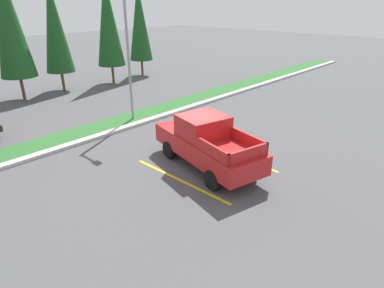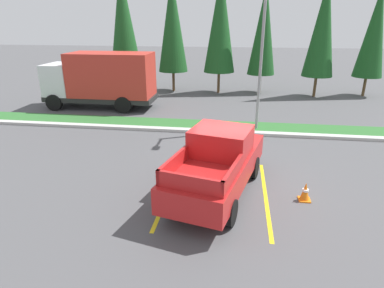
{
  "view_description": "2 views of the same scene",
  "coord_description": "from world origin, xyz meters",
  "px_view_note": "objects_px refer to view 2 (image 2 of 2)",
  "views": [
    {
      "loc": [
        -9.57,
        -8.67,
        6.22
      ],
      "look_at": [
        -0.53,
        -0.26,
        0.84
      ],
      "focal_mm": 30.77,
      "sensor_mm": 36.0,
      "label": 1
    },
    {
      "loc": [
        0.11,
        -10.3,
        5.24
      ],
      "look_at": [
        -1.28,
        -0.42,
        1.44
      ],
      "focal_mm": 30.55,
      "sensor_mm": 36.0,
      "label": 2
    }
  ],
  "objects_px": {
    "cypress_tree_leftmost": "(123,19)",
    "cypress_tree_left_inner": "(172,23)",
    "cargo_truck_distant": "(102,78)",
    "cypress_tree_rightmost": "(323,27)",
    "cypress_tree_center": "(220,21)",
    "street_light": "(262,48)",
    "cypress_tree_right_inner": "(264,29)",
    "cypress_tree_far_right": "(375,31)",
    "pickup_truck_main": "(218,163)",
    "traffic_cone": "(305,192)"
  },
  "relations": [
    {
      "from": "cypress_tree_far_right",
      "to": "cypress_tree_leftmost",
      "type": "bearing_deg",
      "value": -179.34
    },
    {
      "from": "cypress_tree_leftmost",
      "to": "cypress_tree_rightmost",
      "type": "bearing_deg",
      "value": -2.18
    },
    {
      "from": "cypress_tree_right_inner",
      "to": "traffic_cone",
      "type": "distance_m",
      "value": 16.74
    },
    {
      "from": "cargo_truck_distant",
      "to": "cypress_tree_center",
      "type": "height_order",
      "value": "cypress_tree_center"
    },
    {
      "from": "street_light",
      "to": "cypress_tree_left_inner",
      "type": "xyz_separation_m",
      "value": [
        -6.04,
        9.12,
        0.98
      ]
    },
    {
      "from": "street_light",
      "to": "cypress_tree_right_inner",
      "type": "bearing_deg",
      "value": 86.26
    },
    {
      "from": "cypress_tree_left_inner",
      "to": "cypress_tree_center",
      "type": "xyz_separation_m",
      "value": [
        3.53,
        -0.2,
        0.16
      ]
    },
    {
      "from": "street_light",
      "to": "traffic_cone",
      "type": "distance_m",
      "value": 7.84
    },
    {
      "from": "cypress_tree_leftmost",
      "to": "cypress_tree_center",
      "type": "bearing_deg",
      "value": -1.34
    },
    {
      "from": "street_light",
      "to": "cypress_tree_center",
      "type": "relative_size",
      "value": 0.79
    },
    {
      "from": "cypress_tree_center",
      "to": "cypress_tree_right_inner",
      "type": "relative_size",
      "value": 1.12
    },
    {
      "from": "cypress_tree_leftmost",
      "to": "pickup_truck_main",
      "type": "bearing_deg",
      "value": -62.36
    },
    {
      "from": "pickup_truck_main",
      "to": "cypress_tree_left_inner",
      "type": "distance_m",
      "value": 16.88
    },
    {
      "from": "traffic_cone",
      "to": "pickup_truck_main",
      "type": "bearing_deg",
      "value": 177.15
    },
    {
      "from": "cargo_truck_distant",
      "to": "cypress_tree_leftmost",
      "type": "bearing_deg",
      "value": 93.59
    },
    {
      "from": "cypress_tree_center",
      "to": "cargo_truck_distant",
      "type": "bearing_deg",
      "value": -140.86
    },
    {
      "from": "cargo_truck_distant",
      "to": "cypress_tree_left_inner",
      "type": "relative_size",
      "value": 0.8
    },
    {
      "from": "cypress_tree_left_inner",
      "to": "cypress_tree_far_right",
      "type": "distance_m",
      "value": 14.19
    },
    {
      "from": "cypress_tree_leftmost",
      "to": "cypress_tree_left_inner",
      "type": "distance_m",
      "value": 3.75
    },
    {
      "from": "cypress_tree_far_right",
      "to": "traffic_cone",
      "type": "bearing_deg",
      "value": -113.39
    },
    {
      "from": "cypress_tree_rightmost",
      "to": "cypress_tree_right_inner",
      "type": "bearing_deg",
      "value": 168.0
    },
    {
      "from": "cypress_tree_leftmost",
      "to": "cypress_tree_right_inner",
      "type": "relative_size",
      "value": 1.15
    },
    {
      "from": "cypress_tree_leftmost",
      "to": "cypress_tree_far_right",
      "type": "bearing_deg",
      "value": 0.66
    },
    {
      "from": "cypress_tree_leftmost",
      "to": "cypress_tree_rightmost",
      "type": "height_order",
      "value": "cypress_tree_leftmost"
    },
    {
      "from": "cargo_truck_distant",
      "to": "street_light",
      "type": "height_order",
      "value": "street_light"
    },
    {
      "from": "cypress_tree_far_right",
      "to": "traffic_cone",
      "type": "height_order",
      "value": "cypress_tree_far_right"
    },
    {
      "from": "cypress_tree_left_inner",
      "to": "cypress_tree_center",
      "type": "relative_size",
      "value": 0.97
    },
    {
      "from": "cypress_tree_far_right",
      "to": "traffic_cone",
      "type": "xyz_separation_m",
      "value": [
        -6.96,
        -16.09,
        -4.24
      ]
    },
    {
      "from": "street_light",
      "to": "cypress_tree_center",
      "type": "xyz_separation_m",
      "value": [
        -2.5,
        8.92,
        1.14
      ]
    },
    {
      "from": "cargo_truck_distant",
      "to": "cypress_tree_far_right",
      "type": "distance_m",
      "value": 18.74
    },
    {
      "from": "cypress_tree_far_right",
      "to": "cypress_tree_left_inner",
      "type": "bearing_deg",
      "value": -179.3
    },
    {
      "from": "cypress_tree_center",
      "to": "street_light",
      "type": "bearing_deg",
      "value": -74.32
    },
    {
      "from": "pickup_truck_main",
      "to": "traffic_cone",
      "type": "bearing_deg",
      "value": -2.85
    },
    {
      "from": "pickup_truck_main",
      "to": "cypress_tree_right_inner",
      "type": "relative_size",
      "value": 0.71
    },
    {
      "from": "cypress_tree_leftmost",
      "to": "cypress_tree_center",
      "type": "height_order",
      "value": "cypress_tree_leftmost"
    },
    {
      "from": "cypress_tree_far_right",
      "to": "cargo_truck_distant",
      "type": "bearing_deg",
      "value": -161.14
    },
    {
      "from": "street_light",
      "to": "traffic_cone",
      "type": "bearing_deg",
      "value": -80.1
    },
    {
      "from": "cypress_tree_far_right",
      "to": "cypress_tree_center",
      "type": "bearing_deg",
      "value": -177.98
    },
    {
      "from": "cypress_tree_rightmost",
      "to": "cypress_tree_far_right",
      "type": "relative_size",
      "value": 1.06
    },
    {
      "from": "cypress_tree_right_inner",
      "to": "traffic_cone",
      "type": "bearing_deg",
      "value": -87.97
    },
    {
      "from": "street_light",
      "to": "cypress_tree_leftmost",
      "type": "xyz_separation_m",
      "value": [
        -9.77,
        9.09,
        1.27
      ]
    },
    {
      "from": "cypress_tree_leftmost",
      "to": "cypress_tree_center",
      "type": "xyz_separation_m",
      "value": [
        7.27,
        -0.17,
        -0.12
      ]
    },
    {
      "from": "cargo_truck_distant",
      "to": "cypress_tree_rightmost",
      "type": "relative_size",
      "value": 0.83
    },
    {
      "from": "pickup_truck_main",
      "to": "cypress_tree_rightmost",
      "type": "relative_size",
      "value": 0.67
    },
    {
      "from": "cypress_tree_left_inner",
      "to": "cargo_truck_distant",
      "type": "bearing_deg",
      "value": -120.08
    },
    {
      "from": "cypress_tree_right_inner",
      "to": "cypress_tree_center",
      "type": "bearing_deg",
      "value": -171.71
    },
    {
      "from": "cypress_tree_leftmost",
      "to": "cypress_tree_center",
      "type": "distance_m",
      "value": 7.27
    },
    {
      "from": "cypress_tree_left_inner",
      "to": "cypress_tree_far_right",
      "type": "height_order",
      "value": "cypress_tree_left_inner"
    },
    {
      "from": "cypress_tree_right_inner",
      "to": "cypress_tree_rightmost",
      "type": "xyz_separation_m",
      "value": [
        3.89,
        -0.83,
        0.22
      ]
    },
    {
      "from": "cypress_tree_right_inner",
      "to": "traffic_cone",
      "type": "height_order",
      "value": "cypress_tree_right_inner"
    }
  ]
}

